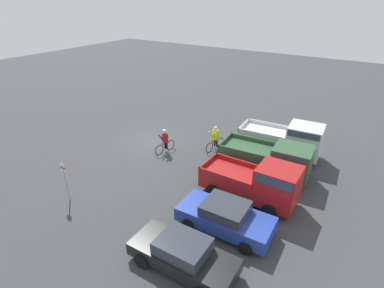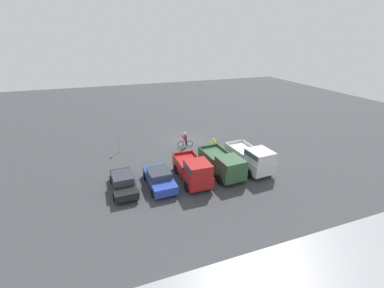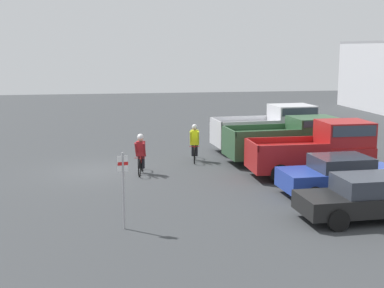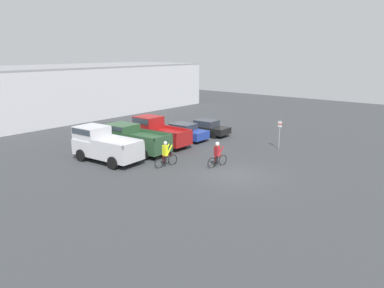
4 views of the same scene
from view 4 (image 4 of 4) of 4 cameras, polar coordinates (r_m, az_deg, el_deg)
ground_plane at (r=23.54m, az=6.46°, el=-4.67°), size 80.00×80.00×0.00m
warehouse_building at (r=44.67m, az=-25.58°, el=6.73°), size 48.46×12.45×5.79m
pickup_truck_0 at (r=26.75m, az=-13.41°, el=0.00°), size 2.55×5.27×2.34m
pickup_truck_1 at (r=28.46m, az=-8.84°, el=0.81°), size 2.52×5.31×2.07m
pickup_truck_2 at (r=30.58m, az=-5.34°, el=1.97°), size 2.18×4.96×2.27m
sedan_0 at (r=32.41m, az=-1.33°, el=1.90°), size 2.12×4.37×1.42m
sedan_1 at (r=34.31m, az=2.22°, el=2.54°), size 1.97×4.37×1.38m
cyclist_0 at (r=24.83m, az=3.87°, el=-1.50°), size 1.72×0.53×1.72m
cyclist_1 at (r=24.86m, az=-4.04°, el=-1.52°), size 1.82×0.54×1.76m
fire_lane_sign at (r=30.04m, az=13.20°, el=1.87°), size 0.06×0.30×2.28m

